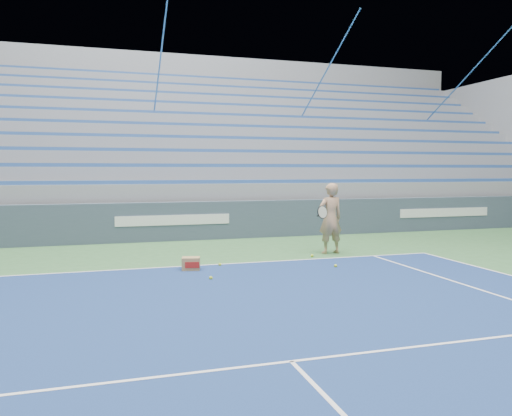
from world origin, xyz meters
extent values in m
cube|color=white|center=(0.00, 11.88, 0.01)|extent=(10.97, 0.05, 0.00)
cube|color=white|center=(0.00, 6.40, 0.01)|extent=(8.23, 0.05, 0.00)
cube|color=#3A4759|center=(0.00, 15.88, 0.55)|extent=(30.00, 0.30, 1.10)
cube|color=white|center=(0.00, 15.72, 0.60)|extent=(3.20, 0.02, 0.28)
cube|color=white|center=(9.00, 15.72, 0.60)|extent=(3.40, 0.02, 0.28)
cube|color=gray|center=(0.00, 20.43, 0.55)|extent=(30.00, 8.50, 1.10)
cube|color=gray|center=(0.00, 20.43, 1.35)|extent=(30.00, 8.50, 0.50)
cube|color=#2A5198|center=(0.00, 16.56, 1.66)|extent=(29.60, 0.42, 0.11)
cube|color=gray|center=(0.00, 20.86, 1.85)|extent=(30.00, 7.65, 0.50)
cube|color=#2A5198|center=(0.00, 17.41, 2.16)|extent=(29.60, 0.42, 0.11)
cube|color=gray|center=(0.00, 21.28, 2.35)|extent=(30.00, 6.80, 0.50)
cube|color=#2A5198|center=(0.00, 18.26, 2.66)|extent=(29.60, 0.42, 0.11)
cube|color=gray|center=(0.00, 21.71, 2.85)|extent=(30.00, 5.95, 0.50)
cube|color=#2A5198|center=(0.00, 19.11, 3.16)|extent=(29.60, 0.42, 0.11)
cube|color=gray|center=(0.00, 22.13, 3.35)|extent=(30.00, 5.10, 0.50)
cube|color=#2A5198|center=(0.00, 19.96, 3.66)|extent=(29.60, 0.42, 0.11)
cube|color=gray|center=(0.00, 22.56, 3.85)|extent=(30.00, 4.25, 0.50)
cube|color=#2A5198|center=(0.00, 20.81, 4.15)|extent=(29.60, 0.42, 0.11)
cube|color=gray|center=(0.00, 22.98, 4.35)|extent=(30.00, 3.40, 0.50)
cube|color=#2A5198|center=(0.00, 21.66, 4.65)|extent=(29.60, 0.42, 0.11)
cube|color=gray|center=(0.00, 23.41, 4.85)|extent=(30.00, 2.55, 0.50)
cube|color=#2A5198|center=(0.00, 22.51, 5.15)|extent=(29.60, 0.42, 0.11)
cube|color=gray|center=(0.00, 23.84, 5.35)|extent=(30.00, 1.70, 0.50)
cube|color=#2A5198|center=(0.00, 23.36, 5.65)|extent=(29.60, 0.42, 0.11)
cube|color=gray|center=(0.00, 24.26, 5.85)|extent=(30.00, 0.85, 0.50)
cube|color=#2A5198|center=(0.00, 24.21, 6.15)|extent=(29.60, 0.42, 0.11)
cube|color=gray|center=(15.15, 20.43, 3.05)|extent=(0.30, 8.80, 6.10)
cube|color=gray|center=(0.00, 24.98, 3.65)|extent=(31.00, 0.40, 7.30)
cylinder|color=#3371B3|center=(0.00, 20.43, 4.60)|extent=(0.05, 8.53, 5.04)
cylinder|color=#3371B3|center=(6.00, 20.43, 4.60)|extent=(0.05, 8.53, 5.04)
cylinder|color=#3371B3|center=(12.00, 20.43, 4.60)|extent=(0.05, 8.53, 5.04)
imported|color=tan|center=(3.33, 12.56, 0.85)|extent=(0.65, 0.45, 1.69)
cylinder|color=black|center=(2.98, 12.31, 0.95)|extent=(0.12, 0.27, 0.08)
cylinder|color=beige|center=(2.88, 12.03, 1.05)|extent=(0.29, 0.16, 0.28)
torus|color=black|center=(2.88, 12.03, 1.05)|extent=(0.31, 0.18, 0.30)
cube|color=#A07E4D|center=(-0.21, 11.48, 0.13)|extent=(0.40, 0.34, 0.26)
cube|color=#B21E19|center=(-0.21, 11.34, 0.13)|extent=(0.28, 0.07, 0.12)
sphere|color=#CADF2D|center=(2.71, 12.21, 0.03)|extent=(0.07, 0.07, 0.07)
sphere|color=#CADF2D|center=(2.68, 10.91, 0.03)|extent=(0.07, 0.07, 0.07)
sphere|color=#CADF2D|center=(-0.01, 10.52, 0.03)|extent=(0.07, 0.07, 0.07)
sphere|color=#CADF2D|center=(0.44, 11.75, 0.03)|extent=(0.07, 0.07, 0.07)
camera|label=1|loc=(-1.80, 1.69, 1.98)|focal=35.00mm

